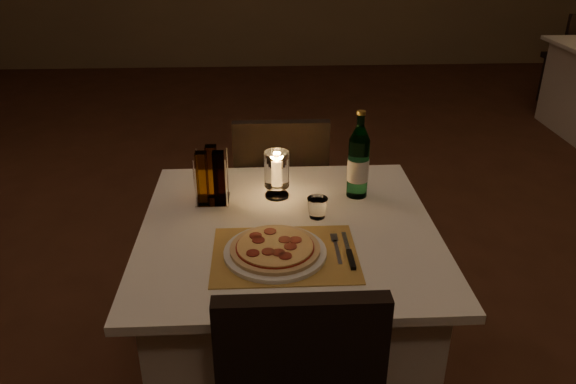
{
  "coord_description": "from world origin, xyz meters",
  "views": [
    {
      "loc": [
        -0.22,
        -1.94,
        1.69
      ],
      "look_at": [
        -0.14,
        -0.27,
        0.86
      ],
      "focal_mm": 35.0,
      "sensor_mm": 36.0,
      "label": 1
    }
  ],
  "objects_px": {
    "water_bottle": "(358,163)",
    "hurricane_candle": "(277,171)",
    "chair_far": "(281,186)",
    "tumbler": "(317,208)",
    "plate": "(275,252)",
    "pizza": "(275,248)",
    "main_table": "(288,312)"
  },
  "relations": [
    {
      "from": "main_table",
      "to": "pizza",
      "type": "distance_m",
      "value": 0.44
    },
    {
      "from": "chair_far",
      "to": "hurricane_candle",
      "type": "distance_m",
      "value": 0.57
    },
    {
      "from": "water_bottle",
      "to": "hurricane_candle",
      "type": "relative_size",
      "value": 1.86
    },
    {
      "from": "chair_far",
      "to": "pizza",
      "type": "xyz_separation_m",
      "value": [
        -0.05,
        -0.89,
        0.22
      ]
    },
    {
      "from": "main_table",
      "to": "plate",
      "type": "height_order",
      "value": "plate"
    },
    {
      "from": "water_bottle",
      "to": "main_table",
      "type": "bearing_deg",
      "value": -140.39
    },
    {
      "from": "water_bottle",
      "to": "tumbler",
      "type": "bearing_deg",
      "value": -135.46
    },
    {
      "from": "chair_far",
      "to": "plate",
      "type": "xyz_separation_m",
      "value": [
        -0.05,
        -0.89,
        0.2
      ]
    },
    {
      "from": "water_bottle",
      "to": "plate",
      "type": "bearing_deg",
      "value": -128.39
    },
    {
      "from": "chair_far",
      "to": "pizza",
      "type": "height_order",
      "value": "chair_far"
    },
    {
      "from": "plate",
      "to": "hurricane_candle",
      "type": "height_order",
      "value": "hurricane_candle"
    },
    {
      "from": "plate",
      "to": "water_bottle",
      "type": "xyz_separation_m",
      "value": [
        0.32,
        0.4,
        0.12
      ]
    },
    {
      "from": "plate",
      "to": "hurricane_candle",
      "type": "bearing_deg",
      "value": 87.36
    },
    {
      "from": "tumbler",
      "to": "pizza",
      "type": "bearing_deg",
      "value": -122.71
    },
    {
      "from": "pizza",
      "to": "hurricane_candle",
      "type": "xyz_separation_m",
      "value": [
        0.02,
        0.41,
        0.08
      ]
    },
    {
      "from": "plate",
      "to": "pizza",
      "type": "bearing_deg",
      "value": 147.75
    },
    {
      "from": "main_table",
      "to": "plate",
      "type": "relative_size",
      "value": 3.12
    },
    {
      "from": "plate",
      "to": "water_bottle",
      "type": "height_order",
      "value": "water_bottle"
    },
    {
      "from": "main_table",
      "to": "hurricane_candle",
      "type": "distance_m",
      "value": 0.52
    },
    {
      "from": "chair_far",
      "to": "plate",
      "type": "distance_m",
      "value": 0.92
    },
    {
      "from": "tumbler",
      "to": "water_bottle",
      "type": "relative_size",
      "value": 0.22
    },
    {
      "from": "main_table",
      "to": "chair_far",
      "type": "relative_size",
      "value": 1.11
    },
    {
      "from": "pizza",
      "to": "water_bottle",
      "type": "distance_m",
      "value": 0.52
    },
    {
      "from": "pizza",
      "to": "water_bottle",
      "type": "height_order",
      "value": "water_bottle"
    },
    {
      "from": "main_table",
      "to": "plate",
      "type": "distance_m",
      "value": 0.42
    },
    {
      "from": "pizza",
      "to": "hurricane_candle",
      "type": "height_order",
      "value": "hurricane_candle"
    },
    {
      "from": "pizza",
      "to": "tumbler",
      "type": "relative_size",
      "value": 3.86
    },
    {
      "from": "water_bottle",
      "to": "hurricane_candle",
      "type": "xyz_separation_m",
      "value": [
        -0.3,
        0.01,
        -0.03
      ]
    },
    {
      "from": "tumbler",
      "to": "hurricane_candle",
      "type": "relative_size",
      "value": 0.41
    },
    {
      "from": "plate",
      "to": "tumbler",
      "type": "xyz_separation_m",
      "value": [
        0.15,
        0.24,
        0.03
      ]
    },
    {
      "from": "tumbler",
      "to": "plate",
      "type": "bearing_deg",
      "value": -122.67
    },
    {
      "from": "chair_far",
      "to": "plate",
      "type": "bearing_deg",
      "value": -93.2
    }
  ]
}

